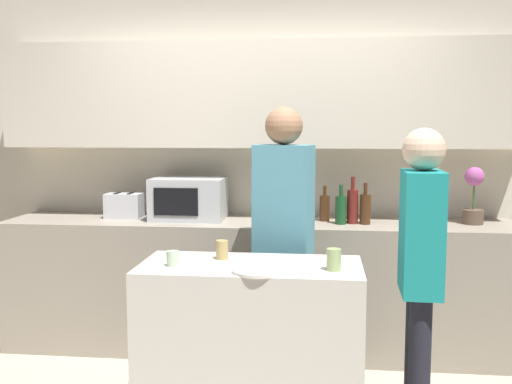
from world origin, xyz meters
The scene contains 16 objects.
back_wall centered at (0.00, 1.66, 1.54)m, with size 6.40×0.40×2.70m.
back_counter centered at (0.00, 1.39, 0.47)m, with size 3.60×0.62×0.93m.
kitchen_island centered at (0.09, 0.25, 0.45)m, with size 1.15×0.55×0.89m.
microwave centered at (-0.50, 1.43, 1.08)m, with size 0.52×0.39×0.30m.
toaster centered at (-0.99, 1.43, 1.02)m, with size 0.26×0.16×0.18m.
potted_plant centered at (1.49, 1.43, 1.13)m, with size 0.14×0.14×0.40m.
bottle_0 centered at (0.47, 1.45, 1.03)m, with size 0.07×0.07×0.25m.
bottle_1 centered at (0.58, 1.33, 1.04)m, with size 0.08×0.08×0.27m.
bottle_2 centered at (0.66, 1.36, 1.06)m, with size 0.08×0.08×0.33m.
bottle_3 centered at (0.75, 1.34, 1.04)m, with size 0.07×0.07×0.29m.
plate_on_island centered at (0.15, 0.08, 0.90)m, with size 0.26×0.26×0.01m.
cup_0 centered at (0.52, 0.16, 0.95)m, with size 0.07×0.07×0.11m.
cup_1 centered at (-0.30, 0.16, 0.93)m, with size 0.07×0.07×0.08m.
cup_2 centered at (-0.08, 0.35, 0.94)m, with size 0.07×0.07×0.10m.
person_left centered at (0.22, 0.78, 1.03)m, with size 0.38×0.27×1.72m.
person_center centered at (0.95, 0.22, 0.94)m, with size 0.21×0.35×1.60m.
Camera 1 is at (0.46, -2.78, 1.61)m, focal length 42.00 mm.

